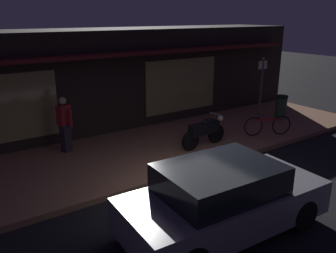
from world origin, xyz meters
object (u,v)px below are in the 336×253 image
bicycle_parked (267,125)px  person_bystander (64,123)px  sign_post (261,86)px  parked_car_near (223,199)px  trash_bin (281,107)px  motorcycle (205,131)px

bicycle_parked → person_bystander: size_ratio=0.91×
bicycle_parked → person_bystander: person_bystander is taller
person_bystander → sign_post: 7.34m
bicycle_parked → sign_post: (1.11, 1.35, 1.00)m
bicycle_parked → parked_car_near: 5.86m
person_bystander → trash_bin: person_bystander is taller
bicycle_parked → person_bystander: (-6.14, 2.41, 0.52)m
bicycle_parked → sign_post: size_ratio=0.63×
person_bystander → sign_post: (7.25, -1.05, 0.48)m
sign_post → motorcycle: bearing=-165.1°
parked_car_near → bicycle_parked: bearing=32.2°
bicycle_parked → trash_bin: size_ratio=1.63×
sign_post → trash_bin: 1.30m
person_bystander → trash_bin: 8.27m
bicycle_parked → parked_car_near: size_ratio=0.36×
sign_post → person_bystander: bearing=171.7°
sign_post → trash_bin: bearing=-18.7°
motorcycle → parked_car_near: bearing=-125.5°
person_bystander → trash_bin: bearing=-9.5°
parked_car_near → motorcycle: bearing=54.5°
sign_post → parked_car_near: bearing=-143.6°
person_bystander → bicycle_parked: bearing=-21.4°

